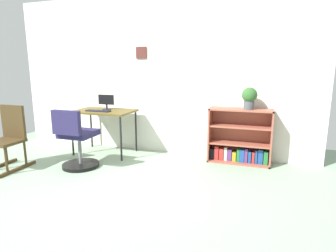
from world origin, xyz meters
The scene contains 9 objects.
ground_plane centered at (0.00, 0.00, 0.00)m, with size 6.24×6.24×0.00m, color #8CA58C.
wall_back centered at (0.00, 2.15, 1.29)m, with size 5.20×0.12×2.57m.
desk centered at (-0.75, 1.69, 0.67)m, with size 0.96×0.62×0.73m.
monitor centered at (-0.75, 1.79, 0.86)m, with size 0.28×0.15×0.25m.
keyboard centered at (-0.77, 1.57, 0.74)m, with size 0.41×0.12×0.02m, color black.
office_chair centered at (-0.74, 0.93, 0.38)m, with size 0.52×0.55×0.86m.
rocking_chair centered at (-1.66, 0.65, 0.45)m, with size 0.42×0.64×0.89m.
bookshelf_low centered at (1.42, 1.95, 0.35)m, with size 0.91×0.30×0.82m.
potted_plant_on_shelf centered at (1.52, 1.90, 1.00)m, with size 0.22×0.22×0.32m.
Camera 1 is at (1.70, -2.26, 1.41)m, focal length 29.97 mm.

